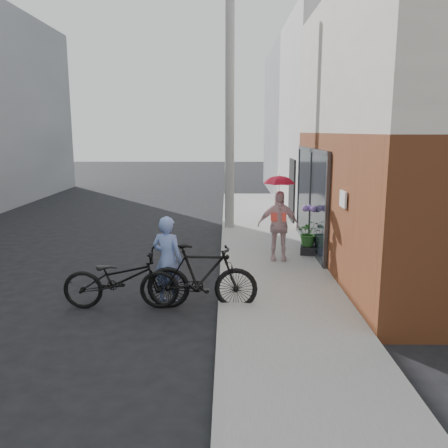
{
  "coord_description": "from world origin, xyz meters",
  "views": [
    {
      "loc": [
        1.03,
        -8.42,
        3.04
      ],
      "look_at": [
        0.97,
        1.48,
        1.1
      ],
      "focal_mm": 38.0,
      "sensor_mm": 36.0,
      "label": 1
    }
  ],
  "objects_px": {
    "utility_pole": "(230,115)",
    "kimono_woman": "(278,226)",
    "bike_left": "(121,279)",
    "planter": "(308,250)",
    "bike_right": "(202,277)",
    "officer": "(168,260)"
  },
  "relations": [
    {
      "from": "officer",
      "to": "bike_right",
      "type": "distance_m",
      "value": 0.72
    },
    {
      "from": "utility_pole",
      "to": "kimono_woman",
      "type": "xyz_separation_m",
      "value": [
        1.1,
        -3.8,
        -2.58
      ]
    },
    {
      "from": "utility_pole",
      "to": "officer",
      "type": "xyz_separation_m",
      "value": [
        -1.12,
        -6.31,
        -2.71
      ]
    },
    {
      "from": "bike_right",
      "to": "kimono_woman",
      "type": "distance_m",
      "value": 3.24
    },
    {
      "from": "officer",
      "to": "bike_left",
      "type": "bearing_deg",
      "value": 38.9
    },
    {
      "from": "officer",
      "to": "planter",
      "type": "xyz_separation_m",
      "value": [
        3.02,
        3.02,
        -0.57
      ]
    },
    {
      "from": "bike_left",
      "to": "bike_right",
      "type": "bearing_deg",
      "value": -92.36
    },
    {
      "from": "officer",
      "to": "planter",
      "type": "distance_m",
      "value": 4.31
    },
    {
      "from": "utility_pole",
      "to": "bike_left",
      "type": "distance_m",
      "value": 7.46
    },
    {
      "from": "officer",
      "to": "utility_pole",
      "type": "bearing_deg",
      "value": -79.21
    },
    {
      "from": "utility_pole",
      "to": "bike_right",
      "type": "distance_m",
      "value": 7.23
    },
    {
      "from": "kimono_woman",
      "to": "planter",
      "type": "relative_size",
      "value": 4.19
    },
    {
      "from": "kimono_woman",
      "to": "bike_right",
      "type": "bearing_deg",
      "value": -115.26
    },
    {
      "from": "bike_left",
      "to": "planter",
      "type": "xyz_separation_m",
      "value": [
        3.81,
        3.27,
        -0.31
      ]
    },
    {
      "from": "officer",
      "to": "bike_left",
      "type": "relative_size",
      "value": 0.79
    },
    {
      "from": "utility_pole",
      "to": "kimono_woman",
      "type": "bearing_deg",
      "value": -73.84
    },
    {
      "from": "bike_right",
      "to": "planter",
      "type": "distance_m",
      "value": 4.09
    },
    {
      "from": "bike_right",
      "to": "planter",
      "type": "bearing_deg",
      "value": -33.63
    },
    {
      "from": "utility_pole",
      "to": "kimono_woman",
      "type": "distance_m",
      "value": 4.72
    },
    {
      "from": "bike_left",
      "to": "planter",
      "type": "height_order",
      "value": "bike_left"
    },
    {
      "from": "bike_right",
      "to": "kimono_woman",
      "type": "xyz_separation_m",
      "value": [
        1.6,
        2.79,
        0.35
      ]
    },
    {
      "from": "kimono_woman",
      "to": "planter",
      "type": "height_order",
      "value": "kimono_woman"
    }
  ]
}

